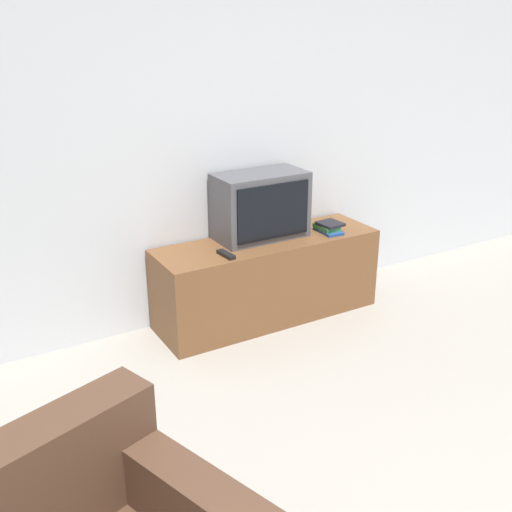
{
  "coord_description": "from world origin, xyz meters",
  "views": [
    {
      "loc": [
        -1.07,
        -0.4,
        1.9
      ],
      "look_at": [
        0.46,
        2.2,
        0.71
      ],
      "focal_mm": 42.0,
      "sensor_mm": 36.0,
      "label": 1
    }
  ],
  "objects_px": {
    "television": "(261,206)",
    "remote_on_stand": "(226,254)",
    "tv_stand": "(268,279)",
    "book_stack": "(328,227)"
  },
  "relations": [
    {
      "from": "remote_on_stand",
      "to": "tv_stand",
      "type": "bearing_deg",
      "value": 18.19
    },
    {
      "from": "television",
      "to": "remote_on_stand",
      "type": "height_order",
      "value": "television"
    },
    {
      "from": "television",
      "to": "remote_on_stand",
      "type": "xyz_separation_m",
      "value": [
        -0.36,
        -0.2,
        -0.21
      ]
    },
    {
      "from": "television",
      "to": "tv_stand",
      "type": "bearing_deg",
      "value": -80.26
    },
    {
      "from": "book_stack",
      "to": "remote_on_stand",
      "type": "height_order",
      "value": "book_stack"
    },
    {
      "from": "tv_stand",
      "to": "book_stack",
      "type": "xyz_separation_m",
      "value": [
        0.44,
        -0.07,
        0.31
      ]
    },
    {
      "from": "book_stack",
      "to": "tv_stand",
      "type": "bearing_deg",
      "value": 170.98
    },
    {
      "from": "television",
      "to": "book_stack",
      "type": "distance_m",
      "value": 0.51
    },
    {
      "from": "tv_stand",
      "to": "book_stack",
      "type": "height_order",
      "value": "book_stack"
    },
    {
      "from": "remote_on_stand",
      "to": "book_stack",
      "type": "bearing_deg",
      "value": 3.75
    }
  ]
}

